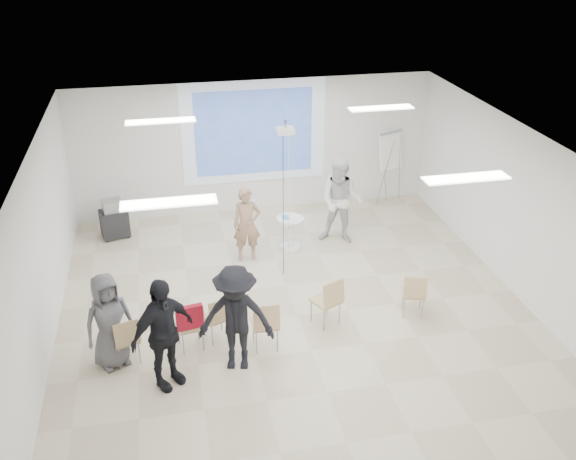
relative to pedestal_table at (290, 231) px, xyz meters
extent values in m
cube|color=beige|center=(-0.39, -2.45, -0.43)|extent=(8.00, 9.00, 0.10)
cube|color=white|center=(-0.39, -2.45, 2.67)|extent=(8.00, 9.00, 0.10)
cube|color=silver|center=(-0.39, 2.10, 1.12)|extent=(8.00, 0.10, 3.00)
cube|color=silver|center=(-4.44, -2.45, 1.12)|extent=(0.10, 9.00, 3.00)
cube|color=silver|center=(3.66, -2.45, 1.12)|extent=(0.10, 9.00, 3.00)
cube|color=silver|center=(-0.39, 2.03, 1.47)|extent=(3.20, 0.01, 2.30)
cube|color=#355AB7|center=(-0.39, 2.02, 1.47)|extent=(2.60, 0.01, 1.90)
cylinder|color=white|center=(0.00, 0.00, -0.36)|extent=(0.47, 0.47, 0.05)
cylinder|color=white|center=(0.00, 0.00, -0.06)|extent=(0.13, 0.13, 0.60)
cylinder|color=silver|center=(0.00, 0.00, 0.27)|extent=(0.65, 0.65, 0.04)
cube|color=white|center=(0.05, -0.02, 0.29)|extent=(0.22, 0.19, 0.01)
cube|color=#439EC9|center=(-0.08, 0.04, 0.30)|extent=(0.16, 0.21, 0.01)
imported|color=#A17D63|center=(-0.92, -0.28, 0.47)|extent=(0.63, 0.43, 1.71)
imported|color=silver|center=(1.07, 0.07, 0.63)|extent=(1.22, 1.13, 2.02)
cube|color=white|center=(-0.74, -0.03, 0.74)|extent=(0.04, 0.11, 0.04)
cube|color=white|center=(0.89, 0.32, 0.98)|extent=(0.09, 0.12, 0.04)
cube|color=tan|center=(-3.22, -3.12, 0.02)|extent=(0.47, 0.47, 0.04)
cube|color=tan|center=(-3.17, -3.29, 0.25)|extent=(0.39, 0.18, 0.36)
cylinder|color=gray|center=(-3.32, -3.31, -0.18)|extent=(0.02, 0.02, 0.40)
cylinder|color=#919399|center=(-3.03, -3.23, -0.18)|extent=(0.02, 0.02, 0.40)
cylinder|color=#96989E|center=(-3.41, -3.01, -0.18)|extent=(0.02, 0.02, 0.40)
cylinder|color=gray|center=(-3.11, -2.93, -0.18)|extent=(0.02, 0.02, 0.40)
cube|color=tan|center=(-2.23, -2.98, 0.04)|extent=(0.45, 0.45, 0.04)
cube|color=tan|center=(-2.20, -3.16, 0.27)|extent=(0.40, 0.14, 0.37)
cylinder|color=gray|center=(-2.36, -3.16, -0.18)|extent=(0.02, 0.02, 0.41)
cylinder|color=gray|center=(-2.05, -3.11, -0.18)|extent=(0.02, 0.02, 0.41)
cylinder|color=#95989D|center=(-2.41, -2.85, -0.18)|extent=(0.02, 0.02, 0.41)
cylinder|color=gray|center=(-2.10, -2.80, -0.18)|extent=(0.02, 0.02, 0.41)
cube|color=tan|center=(-1.80, -2.80, 0.02)|extent=(0.47, 0.47, 0.04)
cube|color=tan|center=(-1.75, -2.97, 0.24)|extent=(0.38, 0.19, 0.35)
cylinder|color=#95979D|center=(-1.90, -2.99, -0.19)|extent=(0.02, 0.02, 0.39)
cylinder|color=gray|center=(-1.61, -2.90, -0.19)|extent=(0.02, 0.02, 0.39)
cylinder|color=#93969B|center=(-1.99, -2.71, -0.19)|extent=(0.02, 0.02, 0.39)
cylinder|color=gray|center=(-1.71, -2.61, -0.19)|extent=(0.02, 0.02, 0.39)
cube|color=tan|center=(-1.08, -3.19, 0.06)|extent=(0.41, 0.41, 0.04)
cube|color=tan|center=(-1.08, -3.39, 0.30)|extent=(0.41, 0.08, 0.39)
cylinder|color=#97999F|center=(-1.25, -3.36, -0.17)|extent=(0.02, 0.02, 0.43)
cylinder|color=gray|center=(-0.91, -3.36, -0.17)|extent=(0.02, 0.02, 0.43)
cylinder|color=#92969A|center=(-1.24, -3.03, -0.17)|extent=(0.02, 0.02, 0.43)
cylinder|color=#96989E|center=(-0.91, -3.03, -0.17)|extent=(0.02, 0.02, 0.43)
cube|color=tan|center=(0.02, -2.76, 0.06)|extent=(0.55, 0.55, 0.04)
cube|color=tan|center=(0.10, -2.94, 0.31)|extent=(0.41, 0.25, 0.39)
cylinder|color=gray|center=(-0.06, -2.98, -0.17)|extent=(0.03, 0.03, 0.43)
cylinder|color=#93979B|center=(0.24, -2.84, -0.17)|extent=(0.03, 0.03, 0.43)
cylinder|color=gray|center=(-0.20, -2.68, -0.17)|extent=(0.03, 0.03, 0.43)
cylinder|color=gray|center=(0.10, -2.54, -0.17)|extent=(0.03, 0.03, 0.43)
cube|color=tan|center=(1.55, -2.79, 0.02)|extent=(0.47, 0.47, 0.04)
cube|color=tan|center=(1.50, -2.96, 0.25)|extent=(0.38, 0.19, 0.36)
cylinder|color=gray|center=(1.36, -2.89, -0.18)|extent=(0.02, 0.02, 0.40)
cylinder|color=#96989F|center=(1.66, -2.98, -0.18)|extent=(0.02, 0.02, 0.40)
cylinder|color=#92949A|center=(1.45, -2.60, -0.18)|extent=(0.02, 0.02, 0.40)
cylinder|color=gray|center=(1.75, -2.69, -0.18)|extent=(0.02, 0.02, 0.40)
cube|color=#B11528|center=(-2.23, -3.20, 0.34)|extent=(0.42, 0.16, 0.39)
imported|color=black|center=(-1.80, -2.78, 0.04)|extent=(0.34, 0.29, 0.02)
imported|color=black|center=(-2.64, -3.77, 0.62)|extent=(1.36, 1.24, 2.01)
imported|color=black|center=(-1.57, -3.58, 0.59)|extent=(1.39, 0.96, 1.95)
imported|color=#57565B|center=(-3.42, -3.13, 0.49)|extent=(1.01, 0.87, 1.74)
cylinder|color=gray|center=(2.56, 1.58, 0.43)|extent=(0.35, 0.08, 1.59)
cylinder|color=#97999F|center=(2.98, 1.75, 0.43)|extent=(0.23, 0.29, 1.59)
cylinder|color=gray|center=(2.66, 1.93, 0.43)|extent=(0.15, 0.34, 1.59)
cube|color=white|center=(2.73, 1.77, 0.92)|extent=(0.65, 0.40, 0.89)
cube|color=#94979C|center=(2.71, 1.80, 1.33)|extent=(0.62, 0.29, 0.06)
cube|color=black|center=(-3.53, 1.24, -0.07)|extent=(0.64, 0.56, 0.56)
cube|color=#93979B|center=(-3.53, 1.24, 0.33)|extent=(0.46, 0.41, 0.25)
cylinder|color=black|center=(-3.71, 1.03, -0.35)|extent=(0.08, 0.08, 0.07)
cylinder|color=black|center=(-3.27, 1.13, -0.35)|extent=(0.08, 0.08, 0.07)
cylinder|color=black|center=(-3.79, 1.36, -0.35)|extent=(0.08, 0.08, 0.07)
cylinder|color=black|center=(-3.35, 1.46, -0.35)|extent=(0.08, 0.08, 0.07)
cube|color=white|center=(-0.29, -0.95, 2.44)|extent=(0.30, 0.25, 0.10)
cylinder|color=gray|center=(-0.29, -0.95, 2.55)|extent=(0.04, 0.04, 0.14)
cylinder|color=black|center=(-0.35, -1.03, 1.00)|extent=(0.01, 0.01, 2.77)
cylinder|color=white|center=(-0.25, -1.05, 1.00)|extent=(0.01, 0.01, 2.77)
cube|color=white|center=(-2.39, -0.45, 2.59)|extent=(1.20, 0.30, 0.02)
cube|color=white|center=(1.61, -0.45, 2.59)|extent=(1.20, 0.30, 0.02)
cube|color=white|center=(-2.39, -3.95, 2.59)|extent=(1.20, 0.30, 0.02)
cube|color=white|center=(1.61, -3.95, 2.59)|extent=(1.20, 0.30, 0.02)
camera|label=1|loc=(-2.42, -11.40, 5.87)|focal=40.00mm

